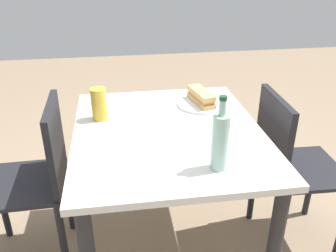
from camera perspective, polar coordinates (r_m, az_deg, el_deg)
ground_plane at (r=2.12m, az=0.00°, el=-18.94°), size 8.00×8.00×0.00m
dining_table at (r=1.73m, az=0.00°, el=-4.19°), size 1.01×0.86×0.75m
chair_far at (r=1.97m, az=18.39°, el=-5.59°), size 0.41×0.41×0.88m
chair_near at (r=1.89m, az=-19.73°, el=-7.37°), size 0.41×0.41×0.88m
plate_near at (r=1.93m, az=5.20°, el=3.47°), size 0.25×0.25×0.01m
baguette_sandwich_near at (r=1.92m, az=5.25°, el=4.61°), size 0.22×0.11×0.07m
knife_near at (r=1.96m, az=6.48°, el=4.08°), size 0.16×0.09×0.01m
water_bottle at (r=1.34m, az=8.21°, el=-2.34°), size 0.06×0.06×0.30m
beer_glass at (r=1.77m, az=-10.82°, el=3.41°), size 0.08×0.08×0.16m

